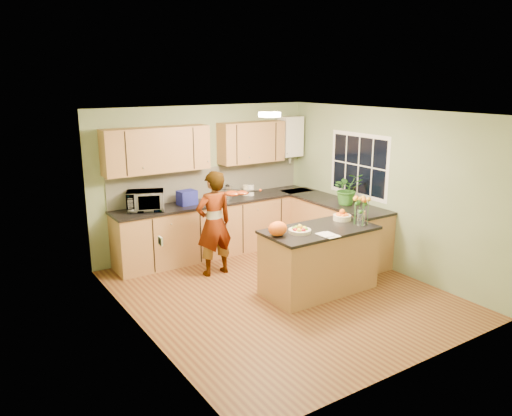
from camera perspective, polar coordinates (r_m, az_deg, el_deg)
floor at (r=7.12m, az=2.82°, el=-9.69°), size 4.50×4.50×0.00m
ceiling at (r=6.51m, az=3.10°, el=10.82°), size 4.00×4.50×0.02m
wall_back at (r=8.58m, az=-5.94°, el=3.24°), size 4.00×0.02×2.50m
wall_front at (r=5.14m, az=17.92°, el=-5.17°), size 4.00×0.02×2.50m
wall_left at (r=5.80m, az=-13.27°, el=-2.61°), size 0.02×4.50×2.50m
wall_right at (r=8.02m, az=14.60°, el=2.05°), size 0.02×4.50×2.50m
back_counter at (r=8.55m, az=-4.28°, el=-2.13°), size 3.64×0.62×0.94m
right_counter at (r=8.59m, az=8.73°, el=-2.20°), size 0.62×2.24×0.94m
splashback at (r=8.62m, az=-5.29°, el=2.98°), size 3.60×0.02×0.52m
upper_cabinets at (r=8.25m, az=-6.59°, el=7.00°), size 3.20×0.34×0.70m
boiler at (r=9.24m, az=3.92°, el=8.16°), size 0.40×0.30×0.86m
window_right at (r=8.36m, az=11.66°, el=4.82°), size 0.01×1.30×1.05m
light_switch at (r=5.25m, az=-10.87°, el=-3.71°), size 0.02×0.09×0.09m
ceiling_lamp at (r=6.75m, az=1.56°, el=10.64°), size 0.30×0.30×0.07m
peninsula_island at (r=7.09m, az=7.18°, el=-5.87°), size 1.60×0.82×0.92m
fruit_dish at (r=6.72m, az=5.03°, el=-2.46°), size 0.30×0.30×0.11m
orange_bowl at (r=7.39m, az=9.82°, el=-0.88°), size 0.26×0.26×0.15m
flower_vase at (r=7.13m, az=12.00°, el=0.61°), size 0.26×0.26×0.49m
orange_bag at (r=6.55m, az=2.50°, el=-2.37°), size 0.30×0.27×0.20m
papers at (r=6.67m, az=8.31°, el=-3.05°), size 0.20×0.27×0.01m
violinist at (r=7.54m, az=-4.83°, el=-1.79°), size 0.59×0.39×1.61m
violin at (r=7.33m, az=-2.71°, el=1.68°), size 0.60×0.52×0.15m
microwave at (r=7.89m, az=-12.51°, el=0.82°), size 0.66×0.56×0.31m
blue_box at (r=8.15m, az=-7.90°, el=1.19°), size 0.31×0.24×0.23m
kettle at (r=8.51m, az=-3.28°, el=1.87°), size 0.15×0.15×0.29m
jar_cream at (r=8.74m, az=-1.14°, el=2.06°), size 0.15×0.15×0.18m
jar_white at (r=8.71m, az=-0.61°, el=2.03°), size 0.13×0.13×0.18m
potted_plant at (r=8.18m, az=10.40°, el=2.19°), size 0.59×0.56×0.52m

